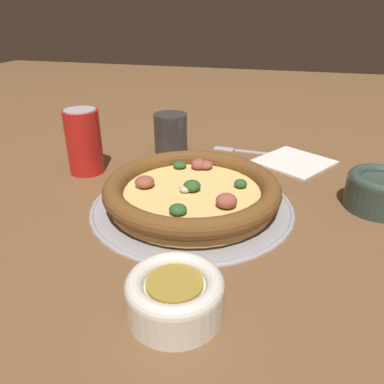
{
  "coord_description": "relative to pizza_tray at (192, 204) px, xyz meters",
  "views": [
    {
      "loc": [
        -0.52,
        -0.14,
        0.29
      ],
      "look_at": [
        0.0,
        0.0,
        0.03
      ],
      "focal_mm": 35.0,
      "sensor_mm": 36.0,
      "label": 1
    }
  ],
  "objects": [
    {
      "name": "ground_plane",
      "position": [
        0.0,
        0.0,
        -0.0
      ],
      "size": [
        3.0,
        3.0,
        0.0
      ],
      "primitive_type": "plane",
      "color": "brown"
    },
    {
      "name": "pizza_tray",
      "position": [
        0.0,
        0.0,
        0.0
      ],
      "size": [
        0.33,
        0.33,
        0.01
      ],
      "color": "#9E9EA3",
      "rests_on": "ground_plane"
    },
    {
      "name": "pizza",
      "position": [
        0.0,
        0.0,
        0.03
      ],
      "size": [
        0.28,
        0.28,
        0.04
      ],
      "color": "tan",
      "rests_on": "pizza_tray"
    },
    {
      "name": "bowl_near",
      "position": [
        -0.23,
        -0.04,
        0.02
      ],
      "size": [
        0.1,
        0.1,
        0.05
      ],
      "color": "silver",
      "rests_on": "ground_plane"
    },
    {
      "name": "bowl_far",
      "position": [
        0.07,
        -0.29,
        0.03
      ],
      "size": [
        0.11,
        0.11,
        0.06
      ],
      "color": "#334238",
      "rests_on": "ground_plane"
    },
    {
      "name": "drinking_cup",
      "position": [
        0.24,
        0.11,
        0.04
      ],
      "size": [
        0.07,
        0.07,
        0.09
      ],
      "color": "#383333",
      "rests_on": "ground_plane"
    },
    {
      "name": "napkin",
      "position": [
        0.24,
        -0.16,
        0.0
      ],
      "size": [
        0.18,
        0.18,
        0.01
      ],
      "rotation": [
        0.0,
        0.0,
        -0.56
      ],
      "color": "white",
      "rests_on": "ground_plane"
    },
    {
      "name": "fork",
      "position": [
        0.28,
        -0.07,
        -0.0
      ],
      "size": [
        0.03,
        0.2,
        0.0
      ],
      "rotation": [
        0.0,
        0.0,
        7.78
      ],
      "color": "#B7B7BC",
      "rests_on": "ground_plane"
    },
    {
      "name": "beverage_can",
      "position": [
        0.08,
        0.24,
        0.06
      ],
      "size": [
        0.07,
        0.07,
        0.12
      ],
      "color": "red",
      "rests_on": "ground_plane"
    }
  ]
}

